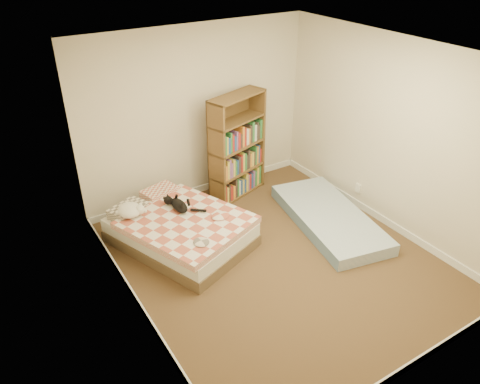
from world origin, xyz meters
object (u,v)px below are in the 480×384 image
bed (179,228)px  white_dog (131,210)px  black_cat (178,204)px  bookshelf (236,159)px  floor_mattress (329,218)px

bed → white_dog: bearing=128.3°
black_cat → white_dog: 0.60m
bookshelf → white_dog: size_ratio=4.29×
floor_mattress → black_cat: (-1.85, 0.85, 0.38)m
bookshelf → white_dog: (-1.81, -0.41, -0.08)m
bookshelf → black_cat: 1.36m
bookshelf → white_dog: bookshelf is taller
bed → bookshelf: bookshelf is taller
black_cat → white_dog: bearing=142.5°
black_cat → floor_mattress: bearing=-46.7°
bed → white_dog: 0.65m
bookshelf → white_dog: 1.86m
floor_mattress → white_dog: 2.66m
bookshelf → floor_mattress: size_ratio=0.81×
bookshelf → black_cat: size_ratio=2.55×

